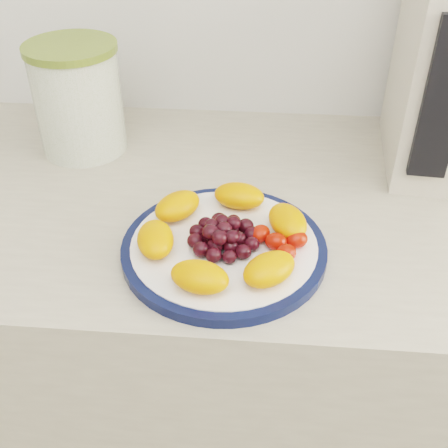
{
  "coord_description": "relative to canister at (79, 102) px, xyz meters",
  "views": [
    {
      "loc": [
        -0.03,
        0.46,
        1.4
      ],
      "look_at": [
        -0.08,
        1.06,
        0.95
      ],
      "focal_mm": 45.0,
      "sensor_mm": 36.0,
      "label": 1
    }
  ],
  "objects": [
    {
      "name": "counter",
      "position": [
        0.35,
        -0.13,
        -0.54
      ],
      "size": [
        3.5,
        0.6,
        0.9
      ],
      "primitive_type": "cube",
      "color": "#B5AC95",
      "rests_on": "floor"
    },
    {
      "name": "cabinet_face",
      "position": [
        0.35,
        -0.13,
        -0.57
      ],
      "size": [
        3.48,
        0.58,
        0.84
      ],
      "primitive_type": "cube",
      "color": "#7D6047",
      "rests_on": "floor"
    },
    {
      "name": "plate_face",
      "position": [
        0.27,
        -0.27,
        -0.08
      ],
      "size": [
        0.25,
        0.25,
        0.02
      ],
      "primitive_type": "cylinder",
      "color": "white",
      "rests_on": "counter"
    },
    {
      "name": "canister_lid",
      "position": [
        0.0,
        0.0,
        0.09
      ],
      "size": [
        0.18,
        0.18,
        0.01
      ],
      "primitive_type": "cylinder",
      "rotation": [
        0.0,
        0.0,
        -0.24
      ],
      "color": "olive",
      "rests_on": "canister"
    },
    {
      "name": "canister",
      "position": [
        0.0,
        0.0,
        0.0
      ],
      "size": [
        0.18,
        0.18,
        0.18
      ],
      "primitive_type": "cylinder",
      "rotation": [
        0.0,
        0.0,
        -0.24
      ],
      "color": "#476111",
      "rests_on": "counter"
    },
    {
      "name": "plate_rim",
      "position": [
        0.27,
        -0.27,
        -0.08
      ],
      "size": [
        0.28,
        0.28,
        0.01
      ],
      "primitive_type": "cylinder",
      "color": "#0C153A",
      "rests_on": "counter"
    },
    {
      "name": "fruit_plate",
      "position": [
        0.27,
        -0.27,
        -0.05
      ],
      "size": [
        0.24,
        0.24,
        0.04
      ],
      "color": "orange",
      "rests_on": "plate_face"
    },
    {
      "name": "appliance_panel",
      "position": [
        0.57,
        -0.11,
        0.08
      ],
      "size": [
        0.06,
        0.02,
        0.24
      ],
      "primitive_type": "cube",
      "rotation": [
        0.0,
        0.0,
        -0.08
      ],
      "color": "black",
      "rests_on": "appliance_body"
    }
  ]
}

